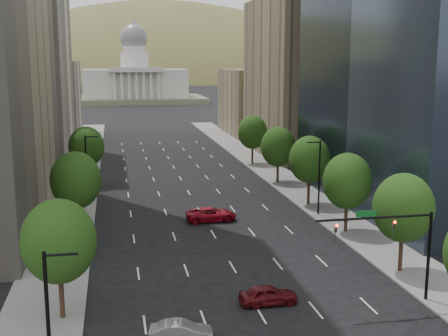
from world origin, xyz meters
TOP-DOWN VIEW (x-y plane):
  - sidewalk_left at (-15.50, 60.00)m, footprint 6.00×200.00m
  - sidewalk_right at (15.50, 60.00)m, footprint 6.00×200.00m
  - midrise_cream_left at (-25.00, 103.00)m, footprint 14.00×30.00m
  - filler_left at (-25.00, 136.00)m, footprint 14.00×26.00m
  - parking_tan_right at (25.00, 100.00)m, footprint 14.00×30.00m
  - filler_right at (25.00, 133.00)m, footprint 14.00×26.00m
  - tree_right_1 at (14.00, 36.00)m, footprint 5.20×5.20m
  - tree_right_2 at (14.00, 48.00)m, footprint 5.20×5.20m
  - tree_right_3 at (14.00, 60.00)m, footprint 5.20×5.20m
  - tree_right_4 at (14.00, 74.00)m, footprint 5.20×5.20m
  - tree_right_5 at (14.00, 90.00)m, footprint 5.20×5.20m
  - tree_left_0 at (-14.00, 32.00)m, footprint 5.20×5.20m
  - tree_left_1 at (-14.00, 52.00)m, footprint 5.20×5.20m
  - tree_left_2 at (-14.00, 78.00)m, footprint 5.20×5.20m
  - streetlight_rn at (13.44, 55.00)m, footprint 1.70×0.20m
  - streetlight_ls at (-13.44, 20.00)m, footprint 1.70×0.20m
  - streetlight_ln at (-13.44, 65.00)m, footprint 1.70×0.20m
  - traffic_signal at (10.53, 30.00)m, footprint 9.12×0.40m
  - capitol at (0.00, 249.71)m, footprint 60.00×40.00m
  - foothills at (34.67, 599.39)m, footprint 720.00×413.00m
  - car_maroon at (1.00, 31.67)m, footprint 4.44×1.86m
  - car_silver at (-6.13, 27.08)m, footprint 4.31×2.00m
  - car_red_far at (0.64, 55.10)m, footprint 5.86×2.87m

SIDE VIEW (x-z plane):
  - foothills at x=34.67m, z-range -169.28..93.72m
  - sidewalk_left at x=-15.50m, z-range 0.00..0.15m
  - sidewalk_right at x=15.50m, z-range 0.00..0.15m
  - car_silver at x=-6.13m, z-range 0.00..1.37m
  - car_maroon at x=1.00m, z-range 0.00..1.50m
  - car_red_far at x=0.64m, z-range 0.00..1.60m
  - streetlight_rn at x=13.44m, z-range 0.34..9.34m
  - streetlight_ls at x=-13.44m, z-range 0.34..9.34m
  - streetlight_ln at x=-13.44m, z-range 0.34..9.34m
  - traffic_signal at x=10.53m, z-range 1.49..8.86m
  - tree_right_4 at x=14.00m, z-range 1.23..9.69m
  - tree_right_2 at x=14.00m, z-range 1.30..9.91m
  - tree_left_2 at x=-14.00m, z-range 1.34..10.02m
  - tree_right_1 at x=14.00m, z-range 1.37..10.12m
  - tree_right_5 at x=14.00m, z-range 1.37..10.12m
  - tree_left_0 at x=-14.00m, z-range 1.37..10.12m
  - tree_right_3 at x=14.00m, z-range 1.44..10.34m
  - tree_left_1 at x=-14.00m, z-range 1.48..10.45m
  - filler_right at x=25.00m, z-range 0.00..16.00m
  - capitol at x=0.00m, z-range -9.02..26.18m
  - filler_left at x=-25.00m, z-range 0.00..18.00m
  - parking_tan_right at x=25.00m, z-range 0.00..30.00m
  - midrise_cream_left at x=-25.00m, z-range 0.00..35.00m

